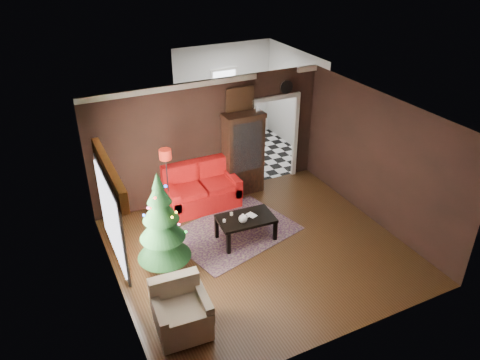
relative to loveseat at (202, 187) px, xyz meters
name	(u,v)px	position (x,y,z in m)	size (l,w,h in m)	color
floor	(260,250)	(0.40, -2.05, -0.50)	(5.50, 5.50, 0.00)	black
ceiling	(263,118)	(0.40, -2.05, 2.30)	(5.50, 5.50, 0.00)	white
wall_back	(209,140)	(0.40, 0.45, 0.90)	(5.50, 5.50, 0.00)	black
wall_front	(345,269)	(0.40, -4.55, 0.90)	(5.50, 5.50, 0.00)	black
wall_left	(111,227)	(-2.35, -2.05, 0.90)	(5.50, 5.50, 0.00)	black
wall_right	(378,160)	(3.15, -2.05, 0.90)	(5.50, 5.50, 0.00)	black
doorway	(274,141)	(2.10, 0.45, 0.55)	(1.10, 0.10, 2.10)	silver
left_window	(111,217)	(-2.31, -1.85, 0.95)	(0.05, 1.60, 1.40)	white
valance	(109,172)	(-2.23, -1.85, 1.77)	(0.12, 2.10, 0.35)	brown
kitchen_floor	(246,155)	(2.10, 1.95, -0.50)	(3.00, 3.00, 0.00)	silver
kitchen_window	(224,82)	(2.10, 3.40, 1.20)	(0.70, 0.06, 0.70)	white
rug	(234,232)	(0.22, -1.26, -0.49)	(2.44, 1.77, 0.01)	#3A2F36
loveseat	(202,187)	(0.00, 0.00, 0.00)	(1.70, 0.90, 1.00)	#920400
curio_cabinet	(243,155)	(1.15, 0.22, 0.45)	(0.90, 0.45, 1.90)	black
floor_lamp	(168,184)	(-0.81, -0.12, 0.33)	(0.27, 0.27, 1.63)	black
christmas_tree	(162,222)	(-1.45, -1.78, 0.55)	(0.98, 0.98, 1.88)	#0E3915
armchair	(181,309)	(-1.68, -3.35, -0.04)	(0.84, 0.84, 0.86)	#D6B485
coffee_table	(246,228)	(0.32, -1.58, -0.23)	(1.13, 0.68, 0.51)	black
teapot	(243,219)	(0.19, -1.72, 0.12)	(0.20, 0.20, 0.19)	white
cup_a	(224,221)	(-0.13, -1.53, 0.05)	(0.06, 0.06, 0.05)	white
cup_b	(231,214)	(0.10, -1.37, 0.05)	(0.07, 0.07, 0.06)	beige
book	(249,213)	(0.38, -1.59, 0.12)	(0.15, 0.02, 0.20)	gray
wall_clock	(286,87)	(2.35, 0.40, 1.88)	(0.32, 0.32, 0.06)	white
painting	(240,100)	(1.15, 0.41, 1.75)	(0.62, 0.05, 0.52)	olive
kitchen_counter	(228,126)	(2.10, 3.15, -0.05)	(1.80, 0.60, 0.90)	silver
kitchen_table	(241,149)	(1.80, 1.65, -0.12)	(0.70, 0.70, 0.75)	brown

